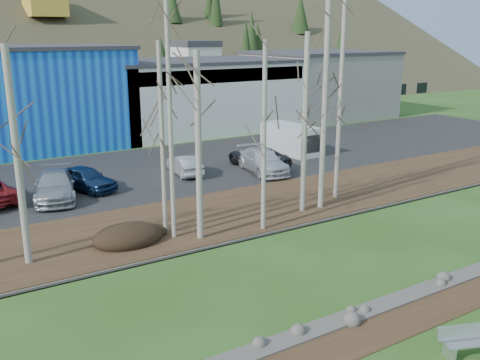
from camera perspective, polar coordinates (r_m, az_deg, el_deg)
ground at (r=17.70m, az=20.41°, el=-17.41°), size 200.00×200.00×0.00m
dirt_strip at (r=18.80m, az=15.24°, el=-14.81°), size 80.00×1.80×0.03m
near_bank_rocks at (r=19.40m, az=13.03°, el=-13.70°), size 80.00×0.80×0.50m
river at (r=22.12m, az=5.46°, el=-9.54°), size 80.00×8.00×0.90m
far_bank_rocks at (r=25.21m, az=-0.22°, el=-6.24°), size 80.00×0.80×0.46m
far_bank at (r=27.79m, az=-3.70°, el=-4.01°), size 80.00×7.00×0.15m
parking_lot at (r=36.99m, az=-11.46°, el=0.66°), size 80.00×14.00×0.14m
building_white at (r=53.79m, az=-4.94°, el=9.10°), size 18.36×12.24×6.80m
building_grey at (r=62.66m, az=8.38°, el=10.11°), size 14.28×12.24×7.30m
bench_intact at (r=17.94m, az=23.57°, el=-15.45°), size 2.02×1.24×0.98m
dirt_mound at (r=24.78m, az=-11.85°, el=-5.83°), size 3.20×2.26×0.63m
birch_1 at (r=22.69m, az=-22.67°, el=2.10°), size 0.29×0.29×8.78m
birch_2 at (r=23.69m, az=-7.49°, el=7.35°), size 0.21×0.21×11.76m
birch_3 at (r=23.74m, az=-4.45°, el=3.42°), size 0.29×0.29×8.47m
birch_4 at (r=24.45m, az=-8.29°, el=4.10°), size 0.21×0.21×8.84m
birch_5 at (r=24.82m, az=2.58°, el=4.45°), size 0.21×0.21×8.88m
birch_6 at (r=28.30m, az=8.99°, el=7.65°), size 0.31×0.31×10.83m
birch_7 at (r=27.68m, az=6.92°, el=5.87°), size 0.28×0.28×9.23m
birch_8 at (r=30.25m, az=10.64°, el=8.55°), size 0.24×0.24×11.34m
car_2 at (r=32.18m, az=-19.12°, el=-0.55°), size 3.47×5.77×1.56m
car_3 at (r=33.38m, az=-16.15°, el=0.16°), size 3.29×4.59×1.45m
car_4 at (r=35.88m, az=-5.93°, el=1.62°), size 1.86×4.08×1.30m
car_5 at (r=37.68m, az=1.91°, el=2.48°), size 2.54×5.28×1.45m
car_6 at (r=36.32m, az=2.45°, el=2.05°), size 3.11×5.60×1.54m
van_white at (r=42.13m, az=5.57°, el=4.34°), size 2.31×5.14×2.21m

